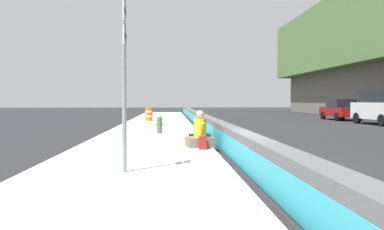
{
  "coord_description": "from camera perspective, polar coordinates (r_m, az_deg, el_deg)",
  "views": [
    {
      "loc": [
        -8.91,
        1.79,
        1.62
      ],
      "look_at": [
        5.92,
        0.96,
        1.06
      ],
      "focal_mm": 36.18,
      "sensor_mm": 36.0,
      "label": 1
    }
  ],
  "objects": [
    {
      "name": "parked_car_fourth",
      "position": [
        28.56,
        26.27,
        1.07
      ],
      "size": [
        4.86,
        2.19,
        2.28
      ],
      "color": "silver",
      "rests_on": "ground_plane"
    },
    {
      "name": "seated_person_middle",
      "position": [
        13.6,
        1.14,
        -2.67
      ],
      "size": [
        0.68,
        0.78,
        1.07
      ],
      "color": "black",
      "rests_on": "sidewalk_strip"
    },
    {
      "name": "seated_person_foreground",
      "position": [
        12.32,
        1.19,
        -3.03
      ],
      "size": [
        0.83,
        0.93,
        1.16
      ],
      "color": "#706651",
      "rests_on": "sidewalk_strip"
    },
    {
      "name": "construction_barrel",
      "position": [
        28.28,
        -6.36,
        0.12
      ],
      "size": [
        0.54,
        0.54,
        0.95
      ],
      "color": "orange",
      "rests_on": "sidewalk_strip"
    },
    {
      "name": "sidewalk_strip",
      "position": [
        9.08,
        -8.66,
        -7.69
      ],
      "size": [
        80.0,
        4.4,
        0.14
      ],
      "primitive_type": "cube",
      "color": "#B5B2A8",
      "rests_on": "ground_plane"
    },
    {
      "name": "parked_car_midline",
      "position": [
        34.11,
        21.03,
        0.75
      ],
      "size": [
        4.51,
        1.96,
        1.71
      ],
      "color": "maroon",
      "rests_on": "ground_plane"
    },
    {
      "name": "jersey_barrier",
      "position": [
        9.16,
        8.11,
        -5.35
      ],
      "size": [
        76.0,
        0.45,
        0.85
      ],
      "color": "#545456",
      "rests_on": "ground_plane"
    },
    {
      "name": "route_sign_post",
      "position": [
        8.1,
        -9.96,
        6.32
      ],
      "size": [
        0.44,
        0.09,
        3.6
      ],
      "color": "gray",
      "rests_on": "sidewalk_strip"
    },
    {
      "name": "backpack",
      "position": [
        11.76,
        1.64,
        -4.11
      ],
      "size": [
        0.32,
        0.28,
        0.4
      ],
      "color": "maroon",
      "rests_on": "sidewalk_strip"
    },
    {
      "name": "fire_hydrant",
      "position": [
        17.45,
        -4.83,
        -1.23
      ],
      "size": [
        0.26,
        0.46,
        0.88
      ],
      "color": "#47663D",
      "rests_on": "sidewalk_strip"
    },
    {
      "name": "ground_plane",
      "position": [
        9.23,
        8.11,
        -7.96
      ],
      "size": [
        160.0,
        160.0,
        0.0
      ],
      "primitive_type": "plane",
      "color": "#232326",
      "rests_on": "ground"
    }
  ]
}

